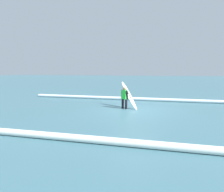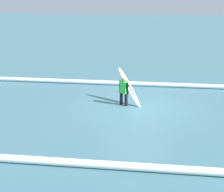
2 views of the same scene
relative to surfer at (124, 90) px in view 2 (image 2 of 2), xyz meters
name	(u,v)px [view 2 (image 2 of 2)]	position (x,y,z in m)	size (l,w,h in m)	color
ground_plane	(139,107)	(-0.72, 0.16, -0.73)	(184.25, 184.25, 0.00)	#3F6A77
surfer	(124,90)	(0.00, 0.00, 0.00)	(0.46, 0.38, 1.31)	black
surfboard	(129,87)	(-0.20, -0.35, 0.05)	(1.34, 1.33, 1.57)	white
wave_crest_foreground	(166,85)	(-1.87, -3.49, -0.61)	(0.24, 0.24, 20.52)	white
wave_crest_midground	(93,164)	(0.07, 5.70, -0.61)	(0.23, 0.23, 16.98)	white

